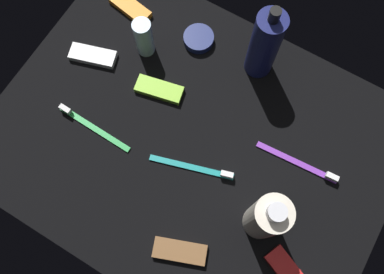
% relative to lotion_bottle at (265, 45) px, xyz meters
% --- Properties ---
extents(ground_plane, '(0.84, 0.64, 0.01)m').
position_rel_lotion_bottle_xyz_m(ground_plane, '(-0.04, -0.23, -0.10)').
color(ground_plane, black).
extents(lotion_bottle, '(0.06, 0.06, 0.21)m').
position_rel_lotion_bottle_xyz_m(lotion_bottle, '(0.00, 0.00, 0.00)').
color(lotion_bottle, navy).
rests_on(lotion_bottle, ground_plane).
extents(bodywash_bottle, '(0.07, 0.07, 0.19)m').
position_rel_lotion_bottle_xyz_m(bodywash_bottle, '(0.17, -0.31, -0.01)').
color(bodywash_bottle, silver).
rests_on(bodywash_bottle, ground_plane).
extents(deodorant_stick, '(0.04, 0.04, 0.10)m').
position_rel_lotion_bottle_xyz_m(deodorant_stick, '(-0.24, -0.09, -0.04)').
color(deodorant_stick, silver).
rests_on(deodorant_stick, ground_plane).
extents(toothbrush_teal, '(0.18, 0.06, 0.02)m').
position_rel_lotion_bottle_xyz_m(toothbrush_teal, '(0.00, -0.28, -0.09)').
color(toothbrush_teal, teal).
rests_on(toothbrush_teal, ground_plane).
extents(toothbrush_green, '(0.18, 0.02, 0.02)m').
position_rel_lotion_bottle_xyz_m(toothbrush_green, '(-0.24, -0.31, -0.09)').
color(toothbrush_green, green).
rests_on(toothbrush_green, ground_plane).
extents(toothbrush_purple, '(0.18, 0.02, 0.02)m').
position_rel_lotion_bottle_xyz_m(toothbrush_purple, '(0.19, -0.16, -0.09)').
color(toothbrush_purple, purple).
rests_on(toothbrush_purple, ground_plane).
extents(snack_bar_brown, '(0.11, 0.07, 0.01)m').
position_rel_lotion_bottle_xyz_m(snack_bar_brown, '(0.06, -0.44, -0.09)').
color(snack_bar_brown, brown).
rests_on(snack_bar_brown, ground_plane).
extents(snack_bar_red, '(0.11, 0.08, 0.01)m').
position_rel_lotion_bottle_xyz_m(snack_bar_red, '(0.26, -0.36, -0.09)').
color(snack_bar_red, red).
rests_on(snack_bar_red, ground_plane).
extents(snack_bar_lime, '(0.11, 0.06, 0.01)m').
position_rel_lotion_bottle_xyz_m(snack_bar_lime, '(-0.16, -0.17, -0.09)').
color(snack_bar_lime, '#8CD133').
rests_on(snack_bar_lime, ground_plane).
extents(snack_bar_orange, '(0.11, 0.06, 0.01)m').
position_rel_lotion_bottle_xyz_m(snack_bar_orange, '(-0.33, -0.02, -0.09)').
color(snack_bar_orange, orange).
rests_on(snack_bar_orange, ground_plane).
extents(snack_bar_white, '(0.11, 0.07, 0.01)m').
position_rel_lotion_bottle_xyz_m(snack_bar_white, '(-0.33, -0.17, -0.09)').
color(snack_bar_white, white).
rests_on(snack_bar_white, ground_plane).
extents(cream_tin_left, '(0.07, 0.07, 0.02)m').
position_rel_lotion_bottle_xyz_m(cream_tin_left, '(-0.15, -0.01, -0.08)').
color(cream_tin_left, navy).
rests_on(cream_tin_left, ground_plane).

